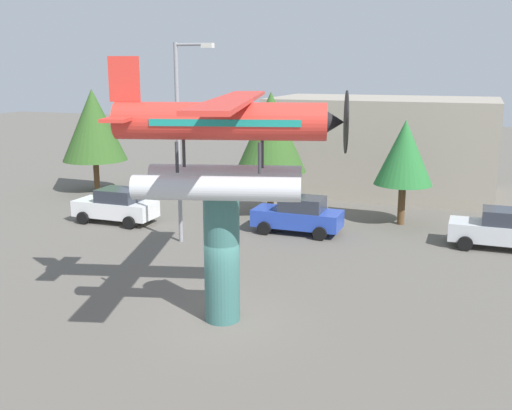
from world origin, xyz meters
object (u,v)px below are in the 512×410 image
(storefront_building, at_px, (382,145))
(display_pedestal, at_px, (222,258))
(tree_center_back, at_px, (404,153))
(car_far_silver, at_px, (501,229))
(streetlight_primary, at_px, (182,131))
(floatplane_monument, at_px, (225,138))
(car_near_white, at_px, (116,206))
(tree_east, at_px, (271,132))
(car_mid_blue, at_px, (298,215))
(tree_west, at_px, (93,125))

(storefront_building, bearing_deg, display_pedestal, -93.69)
(display_pedestal, bearing_deg, tree_center_back, 74.83)
(car_far_silver, relative_size, storefront_building, 0.31)
(display_pedestal, height_order, streetlight_primary, streetlight_primary)
(floatplane_monument, bearing_deg, streetlight_primary, 109.98)
(floatplane_monument, relative_size, car_far_silver, 2.45)
(car_near_white, relative_size, streetlight_primary, 0.48)
(streetlight_primary, relative_size, tree_east, 1.34)
(car_mid_blue, relative_size, tree_west, 0.65)
(car_near_white, xyz_separation_m, car_mid_blue, (9.25, 1.35, 0.00))
(display_pedestal, xyz_separation_m, tree_center_back, (3.75, 13.83, 1.60))
(display_pedestal, bearing_deg, floatplane_monument, 15.77)
(car_near_white, xyz_separation_m, tree_west, (-5.58, 6.25, 3.34))
(car_mid_blue, distance_m, tree_east, 5.12)
(tree_west, bearing_deg, car_far_silver, -10.05)
(car_near_white, bearing_deg, tree_west, -48.22)
(car_near_white, bearing_deg, tree_east, -148.87)
(streetlight_primary, bearing_deg, tree_west, 141.95)
(storefront_building, bearing_deg, car_far_silver, -57.44)
(car_near_white, xyz_separation_m, tree_east, (6.86, 4.14, 3.57))
(car_far_silver, relative_size, tree_west, 0.65)
(car_mid_blue, distance_m, tree_west, 15.97)
(display_pedestal, xyz_separation_m, storefront_building, (1.42, 22.00, 0.91))
(car_near_white, bearing_deg, tree_center_back, -160.94)
(tree_west, distance_m, tree_east, 12.62)
(car_near_white, distance_m, tree_east, 8.77)
(tree_center_back, bearing_deg, floatplane_monument, -104.72)
(streetlight_primary, height_order, storefront_building, streetlight_primary)
(car_far_silver, height_order, storefront_building, storefront_building)
(car_mid_blue, relative_size, streetlight_primary, 0.48)
(display_pedestal, height_order, storefront_building, storefront_building)
(car_mid_blue, height_order, tree_west, tree_west)
(display_pedestal, relative_size, car_near_white, 0.97)
(car_mid_blue, height_order, tree_east, tree_east)
(display_pedestal, height_order, floatplane_monument, floatplane_monument)
(car_mid_blue, bearing_deg, storefront_building, -100.11)
(tree_east, bearing_deg, car_far_silver, -10.53)
(display_pedestal, height_order, tree_center_back, tree_center_back)
(car_near_white, height_order, tree_west, tree_west)
(streetlight_primary, relative_size, tree_west, 1.36)
(car_mid_blue, xyz_separation_m, streetlight_primary, (-4.41, -3.26, 4.16))
(display_pedestal, distance_m, storefront_building, 22.06)
(tree_west, relative_size, tree_center_back, 1.23)
(floatplane_monument, bearing_deg, car_mid_blue, 78.40)
(floatplane_monument, height_order, tree_center_back, floatplane_monument)
(car_mid_blue, distance_m, tree_center_back, 6.17)
(car_near_white, height_order, car_mid_blue, same)
(display_pedestal, xyz_separation_m, car_near_white, (-9.88, 9.12, -1.15))
(floatplane_monument, height_order, streetlight_primary, streetlight_primary)
(tree_center_back, bearing_deg, car_near_white, -160.94)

